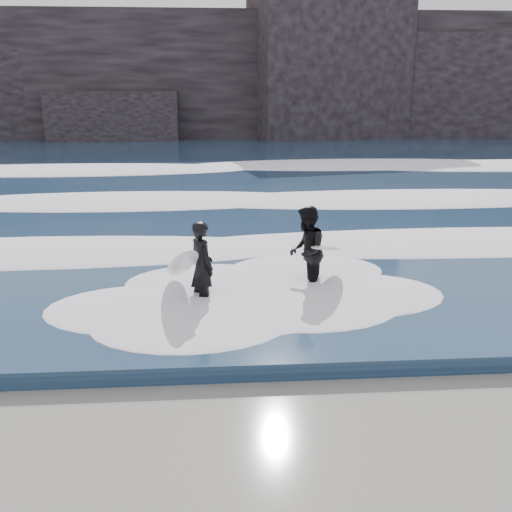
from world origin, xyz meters
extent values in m
cube|color=navy|center=(0.00, 29.00, 0.15)|extent=(90.00, 52.00, 0.30)
cube|color=black|center=(0.00, 46.00, 5.00)|extent=(70.00, 9.00, 10.00)
ellipsoid|color=white|center=(0.00, 9.00, 0.40)|extent=(60.00, 3.20, 0.20)
ellipsoid|color=white|center=(0.00, 16.00, 0.42)|extent=(60.00, 4.00, 0.24)
ellipsoid|color=white|center=(0.00, 25.00, 0.45)|extent=(60.00, 4.80, 0.30)
imported|color=black|center=(-0.54, 6.09, 0.91)|extent=(0.70, 0.79, 1.83)
ellipsoid|color=white|center=(-0.94, 6.14, 0.95)|extent=(1.00, 1.93, 1.14)
imported|color=black|center=(1.65, 6.76, 0.97)|extent=(0.95, 1.10, 1.95)
ellipsoid|color=silver|center=(2.07, 6.76, 1.05)|extent=(1.21, 1.97, 0.60)
camera|label=1|loc=(-0.25, -4.74, 4.33)|focal=40.00mm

